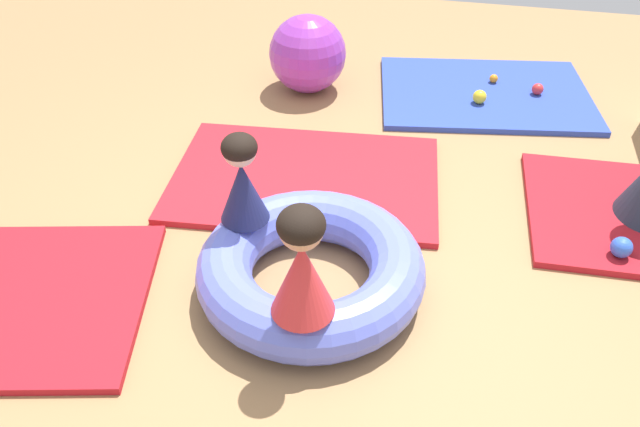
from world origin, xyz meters
name	(u,v)px	position (x,y,z in m)	size (l,w,h in m)	color
ground_plane	(335,273)	(0.00, 0.00, 0.00)	(8.00, 8.00, 0.00)	#9E7549
gym_mat_near_left	(305,178)	(-0.33, 0.74, 0.02)	(1.55, 1.05, 0.04)	red
gym_mat_center_rear	(485,94)	(0.68, 2.07, 0.02)	(1.47, 1.08, 0.04)	#2D47B7
inflatable_cushion	(311,269)	(-0.09, -0.13, 0.13)	(1.08, 1.08, 0.26)	#6070E5
child_in_navy	(242,179)	(-0.45, 0.02, 0.49)	(0.33, 0.33, 0.46)	navy
child_in_red	(302,264)	(-0.03, -0.52, 0.52)	(0.34, 0.34, 0.52)	red
play_ball_orange	(494,79)	(0.74, 2.23, 0.07)	(0.06, 0.06, 0.06)	orange
play_ball_red	(538,89)	(1.04, 2.10, 0.08)	(0.08, 0.08, 0.08)	red
play_ball_yellow	(480,97)	(0.64, 1.88, 0.09)	(0.10, 0.10, 0.10)	yellow
play_ball_blue	(621,247)	(1.37, 0.40, 0.09)	(0.11, 0.11, 0.11)	blue
exercise_ball_large	(308,54)	(-0.59, 1.91, 0.28)	(0.55, 0.55, 0.55)	purple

